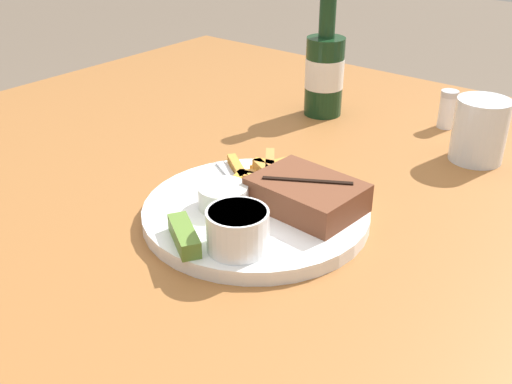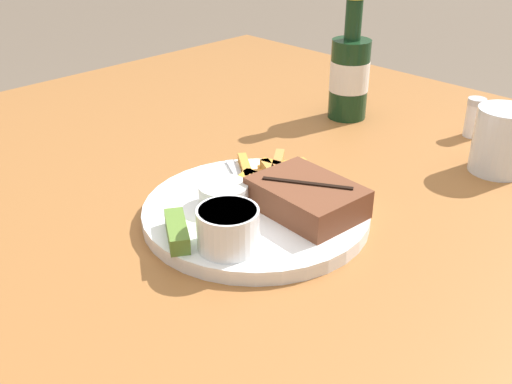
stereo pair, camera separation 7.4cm
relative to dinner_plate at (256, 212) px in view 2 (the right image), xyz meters
name	(u,v)px [view 2 (the right image)]	position (x,y,z in m)	size (l,w,h in m)	color
dining_table	(256,261)	(0.00, 0.00, -0.07)	(1.43, 1.35, 0.76)	#935B2D
dinner_plate	(256,212)	(0.00, 0.00, 0.00)	(0.28, 0.28, 0.02)	white
steak_portion	(307,197)	(0.05, 0.04, 0.03)	(0.14, 0.10, 0.04)	brown
fries_pile	(272,173)	(-0.04, 0.07, 0.02)	(0.14, 0.15, 0.02)	gold
coleslaw_cup	(228,226)	(0.04, -0.09, 0.04)	(0.07, 0.07, 0.05)	white
dipping_sauce_cup	(223,194)	(-0.03, -0.03, 0.02)	(0.06, 0.06, 0.03)	silver
pickle_spear	(177,231)	(-0.01, -0.12, 0.02)	(0.07, 0.06, 0.02)	#567A2D
fork_utensil	(241,179)	(-0.07, 0.04, 0.01)	(0.12, 0.07, 0.00)	#B7B7BC
beer_bottle	(349,74)	(-0.14, 0.37, 0.07)	(0.07, 0.07, 0.22)	#143319
drinking_glass	(501,141)	(0.15, 0.35, 0.04)	(0.08, 0.08, 0.10)	silver
salt_shaker	(474,117)	(0.06, 0.44, 0.02)	(0.03, 0.03, 0.07)	white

